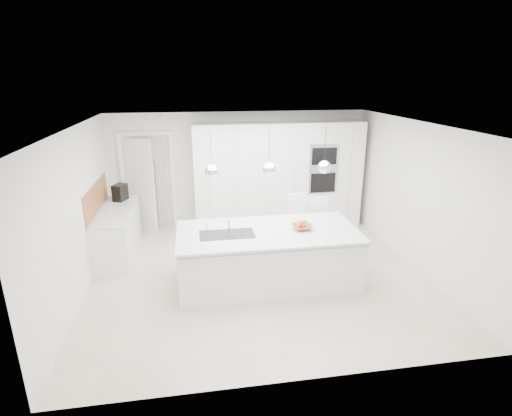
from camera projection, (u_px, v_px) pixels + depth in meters
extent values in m
plane|color=beige|center=(259.00, 275.00, 6.77)|extent=(5.50, 5.50, 0.00)
plane|color=white|center=(240.00, 170.00, 8.71)|extent=(5.50, 0.00, 5.50)
plane|color=white|center=(78.00, 214.00, 5.95)|extent=(0.00, 5.00, 5.00)
plane|color=white|center=(259.00, 126.00, 5.97)|extent=(5.50, 5.50, 0.00)
cube|color=white|center=(278.00, 176.00, 8.58)|extent=(3.60, 0.60, 2.30)
cube|color=white|center=(136.00, 186.00, 8.37)|extent=(0.76, 0.38, 2.00)
cube|color=white|center=(118.00, 234.00, 7.38)|extent=(0.60, 1.80, 0.86)
cube|color=silver|center=(115.00, 211.00, 7.23)|extent=(0.62, 1.82, 0.04)
cube|color=#A76235|center=(96.00, 197.00, 7.10)|extent=(0.02, 1.80, 0.50)
cube|color=white|center=(268.00, 259.00, 6.36)|extent=(2.80, 1.20, 0.86)
cube|color=silver|center=(268.00, 232.00, 6.27)|extent=(2.84, 1.40, 0.04)
cylinder|color=white|center=(229.00, 221.00, 6.26)|extent=(0.02, 0.02, 0.30)
sphere|color=white|center=(212.00, 171.00, 5.77)|extent=(0.20, 0.20, 0.20)
sphere|color=white|center=(269.00, 169.00, 5.90)|extent=(0.20, 0.20, 0.20)
sphere|color=white|center=(324.00, 167.00, 6.03)|extent=(0.20, 0.20, 0.20)
imported|color=#A76235|center=(302.00, 227.00, 6.31)|extent=(0.32, 0.32, 0.08)
cube|color=black|center=(120.00, 192.00, 7.74)|extent=(0.29, 0.35, 0.32)
sphere|color=#B11108|center=(301.00, 226.00, 6.26)|extent=(0.07, 0.07, 0.07)
sphere|color=#B11108|center=(304.00, 224.00, 6.35)|extent=(0.08, 0.08, 0.08)
torus|color=gold|center=(302.00, 223.00, 6.28)|extent=(0.22, 0.16, 0.20)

